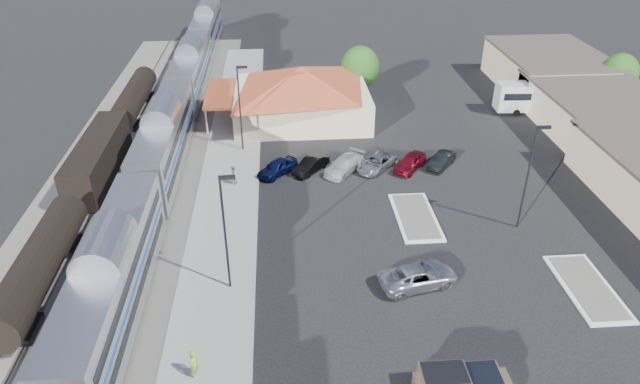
{
  "coord_description": "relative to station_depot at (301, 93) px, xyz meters",
  "views": [
    {
      "loc": [
        -7.09,
        -37.57,
        26.04
      ],
      "look_at": [
        -4.06,
        2.09,
        2.8
      ],
      "focal_mm": 32.0,
      "sensor_mm": 36.0,
      "label": 1
    }
  ],
  "objects": [
    {
      "name": "suv",
      "position": [
        6.76,
        -30.66,
        -2.35
      ],
      "size": [
        6.08,
        3.91,
        1.56
      ],
      "primitive_type": "imported",
      "rotation": [
        0.0,
        0.0,
        1.82
      ],
      "color": "#B0B3B9",
      "rests_on": "ground"
    },
    {
      "name": "parked_car_b",
      "position": [
        0.29,
        -13.1,
        -2.43
      ],
      "size": [
        3.9,
        4.19,
        1.4
      ],
      "primitive_type": "imported",
      "rotation": [
        0.0,
        0.0,
        -0.71
      ],
      "color": "black",
      "rests_on": "ground"
    },
    {
      "name": "lamp_lot",
      "position": [
        16.66,
        -24.0,
        2.21
      ],
      "size": [
        1.08,
        0.25,
        9.0
      ],
      "color": "black",
      "rests_on": "ground"
    },
    {
      "name": "lamp_plat_n",
      "position": [
        -6.34,
        -8.0,
        2.21
      ],
      "size": [
        1.08,
        0.25,
        9.0
      ],
      "color": "black",
      "rests_on": "ground"
    },
    {
      "name": "ground",
      "position": [
        4.56,
        -24.0,
        -3.13
      ],
      "size": [
        280.0,
        280.0,
        0.0
      ],
      "primitive_type": "plane",
      "color": "black",
      "rests_on": "ground"
    },
    {
      "name": "person_a",
      "position": [
        -7.94,
        -37.94,
        -2.0
      ],
      "size": [
        0.69,
        0.82,
        1.91
      ],
      "primitive_type": "imported",
      "rotation": [
        0.0,
        0.0,
        1.18
      ],
      "color": "#A7C83E",
      "rests_on": "platform"
    },
    {
      "name": "platform",
      "position": [
        -7.44,
        -18.0,
        -3.04
      ],
      "size": [
        5.5,
        92.0,
        0.18
      ],
      "primitive_type": "cube",
      "color": "gray",
      "rests_on": "ground"
    },
    {
      "name": "station_depot",
      "position": [
        0.0,
        0.0,
        0.0
      ],
      "size": [
        18.35,
        12.24,
        6.2
      ],
      "color": "#BCB18A",
      "rests_on": "ground"
    },
    {
      "name": "tree_depot",
      "position": [
        7.56,
        6.0,
        0.89
      ],
      "size": [
        4.71,
        4.71,
        6.63
      ],
      "color": "#382314",
      "rests_on": "ground"
    },
    {
      "name": "parked_car_a",
      "position": [
        -2.91,
        -13.4,
        -2.39
      ],
      "size": [
        4.29,
        4.34,
        1.48
      ],
      "primitive_type": "imported",
      "rotation": [
        0.0,
        0.0,
        -0.77
      ],
      "color": "#0C133F",
      "rests_on": "ground"
    },
    {
      "name": "buildings_east",
      "position": [
        32.56,
        -9.72,
        -0.86
      ],
      "size": [
        14.4,
        51.4,
        4.8
      ],
      "color": "#C6B28C",
      "rests_on": "ground"
    },
    {
      "name": "railbed",
      "position": [
        -16.44,
        -16.0,
        -3.07
      ],
      "size": [
        16.0,
        100.0,
        0.12
      ],
      "primitive_type": "cube",
      "color": "#4C4944",
      "rests_on": "ground"
    },
    {
      "name": "parked_car_f",
      "position": [
        13.09,
        -13.1,
        -2.46
      ],
      "size": [
        3.64,
        4.1,
        1.35
      ],
      "primitive_type": "imported",
      "rotation": [
        0.0,
        0.0,
        -0.66
      ],
      "color": "black",
      "rests_on": "ground"
    },
    {
      "name": "person_b",
      "position": [
        -6.98,
        -15.36,
        -2.0
      ],
      "size": [
        0.98,
        1.11,
        1.89
      ],
      "primitive_type": "imported",
      "rotation": [
        0.0,
        0.0,
        -1.91
      ],
      "color": "silver",
      "rests_on": "platform"
    },
    {
      "name": "parked_car_d",
      "position": [
        6.69,
        -13.1,
        -2.47
      ],
      "size": [
        4.8,
        5.07,
        1.33
      ],
      "primitive_type": "imported",
      "rotation": [
        0.0,
        0.0,
        -0.71
      ],
      "color": "gray",
      "rests_on": "ground"
    },
    {
      "name": "coach_bus",
      "position": [
        28.56,
        -0.26,
        -1.07
      ],
      "size": [
        11.24,
        2.98,
        3.57
      ],
      "rotation": [
        0.0,
        0.0,
        1.52
      ],
      "color": "white",
      "rests_on": "ground"
    },
    {
      "name": "traffic_island_north",
      "position": [
        18.56,
        -32.0,
        -3.03
      ],
      "size": [
        3.3,
        7.5,
        0.21
      ],
      "color": "silver",
      "rests_on": "ground"
    },
    {
      "name": "pickup_truck",
      "position": [
        7.1,
        -40.36,
        -2.25
      ],
      "size": [
        5.39,
        2.06,
        1.86
      ],
      "rotation": [
        0.0,
        0.0,
        1.56
      ],
      "color": "tan",
      "rests_on": "ground"
    },
    {
      "name": "parked_car_e",
      "position": [
        9.89,
        -13.4,
        -2.38
      ],
      "size": [
        4.11,
        4.59,
        1.51
      ],
      "primitive_type": "imported",
      "rotation": [
        0.0,
        0.0,
        -0.66
      ],
      "color": "maroon",
      "rests_on": "ground"
    },
    {
      "name": "parked_car_c",
      "position": [
        3.49,
        -13.4,
        -2.39
      ],
      "size": [
        4.81,
        5.26,
        1.48
      ],
      "primitive_type": "imported",
      "rotation": [
        0.0,
        0.0,
        -0.68
      ],
      "color": "silver",
      "rests_on": "ground"
    },
    {
      "name": "passenger_train",
      "position": [
        -13.44,
        -11.6,
        -0.26
      ],
      "size": [
        3.0,
        104.0,
        5.55
      ],
      "color": "silver",
      "rests_on": "ground"
    },
    {
      "name": "tree_east_c",
      "position": [
        38.56,
        2.0,
        0.63
      ],
      "size": [
        4.41,
        4.41,
        6.21
      ],
      "color": "#382314",
      "rests_on": "ground"
    },
    {
      "name": "freight_cars",
      "position": [
        -19.44,
        -13.0,
        -1.21
      ],
      "size": [
        2.8,
        46.0,
        4.0
      ],
      "color": "black",
      "rests_on": "ground"
    },
    {
      "name": "lamp_plat_s",
      "position": [
        -6.34,
        -30.0,
        2.21
      ],
      "size": [
        1.08,
        0.25,
        9.0
      ],
      "color": "black",
      "rests_on": "ground"
    },
    {
      "name": "traffic_island_south",
      "position": [
        8.56,
        -22.0,
        -3.03
      ],
      "size": [
        3.3,
        7.5,
        0.21
      ],
      "color": "silver",
      "rests_on": "ground"
    }
  ]
}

